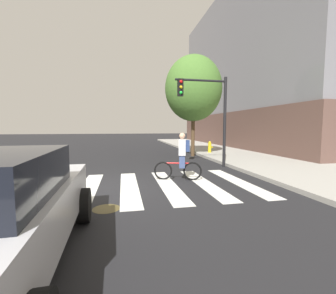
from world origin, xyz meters
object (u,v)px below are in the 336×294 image
Objects in this scene: cyclist at (181,157)px; fire_hydrant at (210,147)px; traffic_light_near at (208,106)px; street_tree_near at (193,89)px; manhole_cover at (106,209)px.

fire_hydrant is at bearing 60.92° from cyclist.
traffic_light_near is 5.38× the size of fire_hydrant.
cyclist is at bearing -111.06° from street_tree_near.
manhole_cover is 0.38× the size of cyclist.
traffic_light_near reaches higher than cyclist.
traffic_light_near is at bearing -112.95° from fire_hydrant.
fire_hydrant is at bearing 67.05° from traffic_light_near.
cyclist is 2.17× the size of fire_hydrant.
manhole_cover is at bearing -119.06° from street_tree_near.
manhole_cover is 3.53m from cyclist.
street_tree_near reaches higher than manhole_cover.
street_tree_near reaches higher than cyclist.
manhole_cover is at bearing -123.90° from fire_hydrant.
street_tree_near is at bearing -158.22° from fire_hydrant.
cyclist is (2.43, 2.42, 0.84)m from manhole_cover.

